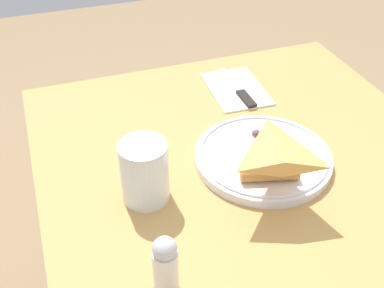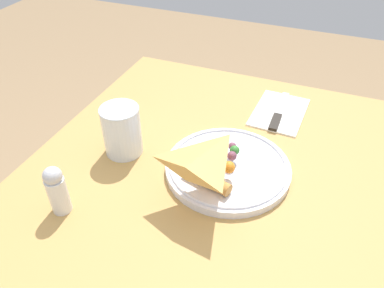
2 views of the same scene
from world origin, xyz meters
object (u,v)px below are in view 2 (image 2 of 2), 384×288
object	(u,v)px
napkin_folded	(279,112)
plate_pizza	(227,166)
dining_table	(187,270)
milk_glass	(122,133)
salt_shaker	(57,190)
butter_knife	(279,112)

from	to	relation	value
napkin_folded	plate_pizza	bearing A→B (deg)	167.51
dining_table	napkin_folded	world-z (taller)	napkin_folded
dining_table	milk_glass	bearing A→B (deg)	54.19
plate_pizza	napkin_folded	bearing A→B (deg)	-12.49
napkin_folded	salt_shaker	xyz separation A→B (m)	(-0.45, 0.30, 0.05)
plate_pizza	napkin_folded	world-z (taller)	plate_pizza
dining_table	salt_shaker	xyz separation A→B (m)	(-0.04, 0.22, 0.17)
milk_glass	plate_pizza	bearing A→B (deg)	-85.54
dining_table	salt_shaker	bearing A→B (deg)	99.96
butter_knife	salt_shaker	world-z (taller)	salt_shaker
plate_pizza	dining_table	bearing A→B (deg)	172.78
plate_pizza	butter_knife	world-z (taller)	plate_pizza
napkin_folded	butter_knife	distance (m)	0.01
plate_pizza	napkin_folded	xyz separation A→B (m)	(0.25, -0.05, -0.01)
salt_shaker	milk_glass	bearing A→B (deg)	-6.51
plate_pizza	salt_shaker	bearing A→B (deg)	129.68
plate_pizza	napkin_folded	distance (m)	0.25
milk_glass	napkin_folded	world-z (taller)	milk_glass
milk_glass	butter_knife	world-z (taller)	milk_glass
dining_table	milk_glass	xyz separation A→B (m)	(0.14, 0.20, 0.17)
milk_glass	napkin_folded	bearing A→B (deg)	-46.22
dining_table	salt_shaker	distance (m)	0.28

